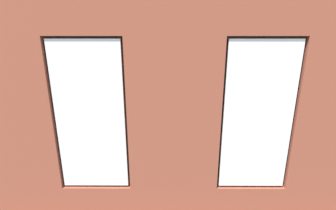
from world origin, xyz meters
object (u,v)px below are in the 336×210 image
at_px(candle_jar, 144,119).
at_px(potted_plant_corner_near_left, 260,92).
at_px(coffee_table, 160,122).
at_px(table_plant_small, 164,118).
at_px(cup_ceramic, 154,117).
at_px(media_console, 42,134).
at_px(tv_flatscreen, 37,107).
at_px(potted_plant_near_tv, 41,126).
at_px(potted_plant_between_couches, 210,167).
at_px(remote_silver, 160,120).
at_px(potted_plant_by_left_couch, 248,104).
at_px(couch_by_window, 119,176).
at_px(couch_left, 282,127).

distance_m(candle_jar, potted_plant_corner_near_left, 3.93).
relative_size(coffee_table, table_plant_small, 7.40).
distance_m(cup_ceramic, potted_plant_corner_near_left, 3.63).
relative_size(media_console, tv_flatscreen, 1.19).
xyz_separation_m(tv_flatscreen, potted_plant_near_tv, (-0.55, 1.01, -0.01)).
bearing_deg(potted_plant_between_couches, remote_silver, -68.19).
relative_size(potted_plant_between_couches, potted_plant_by_left_couch, 1.20).
bearing_deg(couch_by_window, candle_jar, -95.81).
relative_size(media_console, potted_plant_near_tv, 0.79).
distance_m(candle_jar, potted_plant_by_left_couch, 3.12).
relative_size(couch_by_window, media_console, 1.82).
bearing_deg(potted_plant_by_left_couch, table_plant_small, 28.03).
bearing_deg(remote_silver, potted_plant_near_tv, -139.88).
distance_m(couch_left, potted_plant_by_left_couch, 1.44).
bearing_deg(candle_jar, potted_plant_between_couches, 120.99).
distance_m(potted_plant_near_tv, potted_plant_by_left_couch, 5.33).
xyz_separation_m(couch_by_window, potted_plant_corner_near_left, (-3.62, -4.12, 0.31)).
xyz_separation_m(candle_jar, tv_flatscreen, (2.30, 0.40, 0.43)).
bearing_deg(media_console, potted_plant_near_tv, 118.75).
bearing_deg(remote_silver, coffee_table, -32.39).
distance_m(remote_silver, media_console, 2.73).
relative_size(couch_by_window, couch_left, 1.10).
bearing_deg(potted_plant_near_tv, potted_plant_by_left_couch, -149.79).
distance_m(potted_plant_between_couches, potted_plant_by_left_couch, 3.72).
height_order(remote_silver, potted_plant_corner_near_left, potted_plant_corner_near_left).
bearing_deg(couch_by_window, remote_silver, -104.73).
bearing_deg(couch_by_window, potted_plant_by_left_couch, -131.90).
xyz_separation_m(media_console, potted_plant_corner_near_left, (-5.69, -2.37, 0.35)).
bearing_deg(couch_left, remote_silver, -92.61).
relative_size(couch_by_window, potted_plant_near_tv, 1.44).
height_order(cup_ceramic, media_console, media_console).
xyz_separation_m(coffee_table, tv_flatscreen, (2.67, 0.51, 0.55)).
bearing_deg(table_plant_small, media_console, 8.24).
height_order(couch_left, tv_flatscreen, tv_flatscreen).
bearing_deg(tv_flatscreen, couch_left, -177.04).
bearing_deg(tv_flatscreen, couch_by_window, 139.84).
xyz_separation_m(cup_ceramic, potted_plant_between_couches, (-1.04, 2.31, -0.00)).
height_order(couch_left, cup_ceramic, couch_left).
bearing_deg(media_console, cup_ceramic, -166.42).
xyz_separation_m(couch_by_window, media_console, (2.08, -1.75, -0.04)).
height_order(couch_left, potted_plant_corner_near_left, potted_plant_corner_near_left).
bearing_deg(couch_by_window, potted_plant_corner_near_left, -131.30).
xyz_separation_m(couch_by_window, couch_left, (-3.47, -2.04, 0.00)).
relative_size(table_plant_small, media_console, 0.15).
height_order(couch_by_window, potted_plant_corner_near_left, potted_plant_corner_near_left).
bearing_deg(tv_flatscreen, table_plant_small, -171.81).
relative_size(candle_jar, media_console, 0.11).
xyz_separation_m(tv_flatscreen, potted_plant_corner_near_left, (-5.69, -2.36, -0.28)).
relative_size(couch_by_window, cup_ceramic, 21.19).
height_order(tv_flatscreen, potted_plant_by_left_couch, tv_flatscreen).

